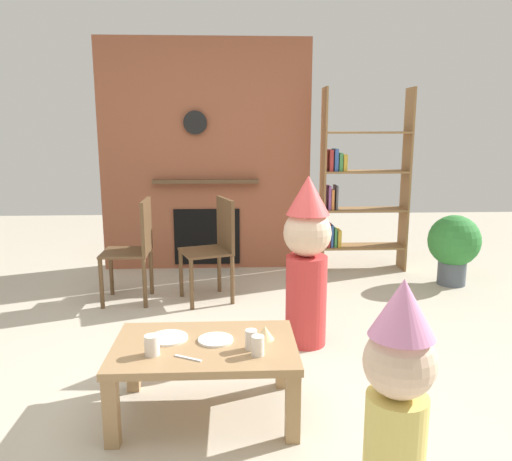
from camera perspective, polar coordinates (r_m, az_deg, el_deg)
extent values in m
plane|color=#BCB29E|center=(3.20, -2.45, -16.48)|extent=(12.00, 12.00, 0.00)
cube|color=#935138|center=(5.44, -5.65, 8.31)|extent=(2.20, 0.18, 2.40)
cube|color=black|center=(5.45, -5.52, -0.70)|extent=(0.70, 0.02, 0.60)
cube|color=brown|center=(5.32, -5.67, 5.54)|extent=(1.10, 0.10, 0.04)
cylinder|color=black|center=(5.31, -6.86, 11.99)|extent=(0.24, 0.04, 0.24)
cube|color=olive|center=(5.33, 7.56, 5.51)|extent=(0.02, 0.28, 1.90)
cube|color=olive|center=(5.56, 16.56, 5.38)|extent=(0.02, 0.28, 1.90)
cube|color=olive|center=(5.54, 11.85, -1.75)|extent=(0.86, 0.28, 0.02)
cube|color=olive|center=(5.47, 12.02, 2.33)|extent=(0.86, 0.28, 0.02)
cube|color=olive|center=(5.42, 12.20, 6.51)|extent=(0.86, 0.28, 0.02)
cube|color=olive|center=(5.40, 12.38, 10.74)|extent=(0.86, 0.28, 0.02)
cube|color=#B23333|center=(5.43, 8.07, -0.38)|extent=(0.03, 0.20, 0.26)
cube|color=#3359A5|center=(5.44, 8.43, -0.49)|extent=(0.02, 0.20, 0.24)
cube|color=#3F8C4C|center=(5.45, 8.81, -0.69)|extent=(0.03, 0.20, 0.20)
cube|color=gold|center=(5.46, 9.24, -0.78)|extent=(0.04, 0.20, 0.18)
cube|color=#8C4C99|center=(5.37, 8.17, 3.74)|extent=(0.03, 0.20, 0.25)
cube|color=#D87F3F|center=(5.37, 8.50, 3.53)|extent=(0.03, 0.20, 0.21)
cube|color=#4C4C51|center=(5.38, 8.96, 3.75)|extent=(0.02, 0.20, 0.25)
cube|color=#B23333|center=(5.33, 8.35, 7.84)|extent=(0.04, 0.20, 0.22)
cube|color=#3359A5|center=(5.34, 8.91, 7.88)|extent=(0.04, 0.20, 0.23)
cube|color=#3F8C4C|center=(5.35, 9.40, 7.65)|extent=(0.04, 0.20, 0.18)
cube|color=gold|center=(5.36, 9.87, 7.55)|extent=(0.04, 0.20, 0.17)
cube|color=#9E7A51|center=(2.72, -5.76, -12.99)|extent=(0.96, 0.62, 0.04)
cube|color=#9E7A51|center=(2.64, -15.96, -19.07)|extent=(0.07, 0.07, 0.35)
cube|color=#9E7A51|center=(2.59, 4.20, -19.26)|extent=(0.07, 0.07, 0.35)
cube|color=#9E7A51|center=(3.09, -13.69, -14.13)|extent=(0.07, 0.07, 0.35)
cube|color=#9E7A51|center=(3.05, 2.98, -14.17)|extent=(0.07, 0.07, 0.35)
cylinder|color=silver|center=(2.62, -0.52, -12.20)|extent=(0.06, 0.06, 0.10)
cylinder|color=silver|center=(2.56, 0.23, -12.85)|extent=(0.06, 0.06, 0.10)
cylinder|color=silver|center=(2.61, -11.61, -12.55)|extent=(0.07, 0.07, 0.10)
cylinder|color=white|center=(2.74, -4.54, -12.17)|extent=(0.19, 0.19, 0.01)
cylinder|color=white|center=(2.79, -9.81, -11.83)|extent=(0.21, 0.21, 0.01)
cone|color=#EAC68C|center=(2.74, 1.03, -11.43)|extent=(0.10, 0.10, 0.07)
cube|color=silver|center=(2.56, -7.64, -14.07)|extent=(0.14, 0.08, 0.01)
cylinder|color=#E0CC66|center=(2.18, 15.31, -23.51)|extent=(0.23, 0.23, 0.52)
sphere|color=beige|center=(1.99, 15.93, -14.07)|extent=(0.27, 0.27, 0.27)
cone|color=pink|center=(1.91, 16.28, -8.34)|extent=(0.24, 0.24, 0.22)
cylinder|color=#D13838|center=(3.58, 5.68, -7.84)|extent=(0.29, 0.29, 0.64)
sphere|color=beige|center=(3.45, 5.84, -0.25)|extent=(0.33, 0.33, 0.33)
cone|color=#EA4C4C|center=(3.40, 5.92, 3.98)|extent=(0.30, 0.30, 0.26)
cube|color=brown|center=(4.52, -14.43, -2.41)|extent=(0.40, 0.40, 0.02)
cube|color=brown|center=(4.44, -12.24, 0.55)|extent=(0.03, 0.40, 0.45)
cylinder|color=brown|center=(4.78, -15.99, -4.51)|extent=(0.04, 0.04, 0.43)
cylinder|color=brown|center=(4.45, -17.02, -5.78)|extent=(0.04, 0.04, 0.43)
cylinder|color=brown|center=(4.72, -11.71, -4.53)|extent=(0.04, 0.04, 0.43)
cylinder|color=brown|center=(4.38, -12.42, -5.83)|extent=(0.04, 0.04, 0.43)
cube|color=brown|center=(4.42, -5.68, -2.40)|extent=(0.51, 0.51, 0.02)
cube|color=brown|center=(4.43, -3.45, 0.76)|extent=(0.16, 0.39, 0.45)
cylinder|color=brown|center=(4.60, -8.43, -4.81)|extent=(0.04, 0.04, 0.43)
cylinder|color=brown|center=(4.27, -7.25, -6.09)|extent=(0.04, 0.04, 0.43)
cylinder|color=brown|center=(4.70, -4.15, -4.38)|extent=(0.04, 0.04, 0.43)
cylinder|color=brown|center=(4.37, -2.67, -5.59)|extent=(0.04, 0.04, 0.43)
cylinder|color=#4C5660|center=(5.29, 21.20, -4.49)|extent=(0.26, 0.26, 0.23)
sphere|color=#308136|center=(5.21, 21.45, -1.07)|extent=(0.49, 0.49, 0.49)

